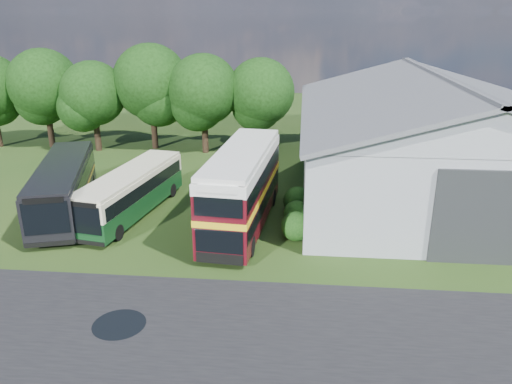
# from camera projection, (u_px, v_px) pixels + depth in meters

# --- Properties ---
(ground) EXTENTS (120.00, 120.00, 0.00)m
(ground) POSITION_uv_depth(u_px,v_px,m) (173.00, 289.00, 23.24)
(ground) COLOR #1D3711
(ground) RESTS_ON ground
(asphalt_road) EXTENTS (60.00, 8.00, 0.02)m
(asphalt_road) POSITION_uv_depth(u_px,v_px,m) (227.00, 331.00, 20.16)
(asphalt_road) COLOR black
(asphalt_road) RESTS_ON ground
(puddle) EXTENTS (2.20, 2.20, 0.01)m
(puddle) POSITION_uv_depth(u_px,v_px,m) (119.00, 325.00, 20.56)
(puddle) COLOR black
(puddle) RESTS_ON ground
(storage_shed) EXTENTS (18.80, 24.80, 8.15)m
(storage_shed) POSITION_uv_depth(u_px,v_px,m) (432.00, 131.00, 35.45)
(storage_shed) COLOR gray
(storage_shed) RESTS_ON ground
(tree_left_a) EXTENTS (6.46, 6.46, 9.12)m
(tree_left_a) POSITION_uv_depth(u_px,v_px,m) (44.00, 84.00, 45.75)
(tree_left_a) COLOR black
(tree_left_a) RESTS_ON ground
(tree_left_b) EXTENTS (5.78, 5.78, 8.16)m
(tree_left_b) POSITION_uv_depth(u_px,v_px,m) (93.00, 94.00, 44.59)
(tree_left_b) COLOR black
(tree_left_b) RESTS_ON ground
(tree_mid) EXTENTS (6.80, 6.80, 9.60)m
(tree_mid) POSITION_uv_depth(u_px,v_px,m) (151.00, 82.00, 45.04)
(tree_mid) COLOR black
(tree_mid) RESTS_ON ground
(tree_right_a) EXTENTS (6.26, 6.26, 8.83)m
(tree_right_a) POSITION_uv_depth(u_px,v_px,m) (204.00, 90.00, 43.84)
(tree_right_a) COLOR black
(tree_right_a) RESTS_ON ground
(tree_right_b) EXTENTS (5.98, 5.98, 8.45)m
(tree_right_b) POSITION_uv_depth(u_px,v_px,m) (261.00, 92.00, 44.23)
(tree_right_b) COLOR black
(tree_right_b) RESTS_ON ground
(shrub_front) EXTENTS (1.70, 1.70, 1.70)m
(shrub_front) POSITION_uv_depth(u_px,v_px,m) (296.00, 239.00, 28.36)
(shrub_front) COLOR #194714
(shrub_front) RESTS_ON ground
(shrub_mid) EXTENTS (1.60, 1.60, 1.60)m
(shrub_mid) POSITION_uv_depth(u_px,v_px,m) (296.00, 225.00, 30.23)
(shrub_mid) COLOR #194714
(shrub_mid) RESTS_ON ground
(shrub_back) EXTENTS (1.80, 1.80, 1.80)m
(shrub_back) POSITION_uv_depth(u_px,v_px,m) (297.00, 212.00, 32.10)
(shrub_back) COLOR #194714
(shrub_back) RESTS_ON ground
(bus_green_single) EXTENTS (4.13, 10.63, 2.86)m
(bus_green_single) POSITION_uv_depth(u_px,v_px,m) (131.00, 192.00, 31.24)
(bus_green_single) COLOR black
(bus_green_single) RESTS_ON ground
(bus_maroon_double) EXTENTS (3.78, 11.23, 4.74)m
(bus_maroon_double) POSITION_uv_depth(u_px,v_px,m) (242.00, 189.00, 29.24)
(bus_maroon_double) COLOR black
(bus_maroon_double) RESTS_ON ground
(bus_dark_single) EXTENTS (6.00, 11.98, 3.23)m
(bus_dark_single) POSITION_uv_depth(u_px,v_px,m) (64.00, 187.00, 31.58)
(bus_dark_single) COLOR black
(bus_dark_single) RESTS_ON ground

